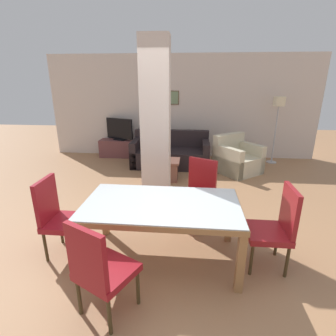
{
  "coord_description": "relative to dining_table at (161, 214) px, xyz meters",
  "views": [
    {
      "loc": [
        0.33,
        -2.67,
        2.09
      ],
      "look_at": [
        0.0,
        0.79,
        0.9
      ],
      "focal_mm": 28.0,
      "sensor_mm": 36.0,
      "label": 1
    }
  ],
  "objects": [
    {
      "name": "dining_chair_far_right",
      "position": [
        0.44,
        0.88,
        -0.08
      ],
      "size": [
        0.62,
        0.62,
        0.98
      ],
      "rotation": [
        0.0,
        0.0,
        2.68
      ],
      "color": "maroon",
      "rests_on": "ground_plane"
    },
    {
      "name": "sofa",
      "position": [
        -0.21,
        3.63,
        -0.32
      ],
      "size": [
        1.89,
        0.91,
        0.84
      ],
      "rotation": [
        0.0,
        0.0,
        3.14
      ],
      "color": "black",
      "rests_on": "ground_plane"
    },
    {
      "name": "divider_pillar",
      "position": [
        -0.26,
        1.44,
        0.74
      ],
      "size": [
        0.45,
        0.35,
        2.7
      ],
      "color": "beige",
      "rests_on": "ground_plane"
    },
    {
      "name": "bottle",
      "position": [
        -0.36,
        2.66,
        -0.08
      ],
      "size": [
        0.07,
        0.07,
        0.22
      ],
      "color": "#194C23",
      "rests_on": "coffee_table"
    },
    {
      "name": "tv_screen",
      "position": [
        -1.66,
        4.27,
        0.16
      ],
      "size": [
        0.78,
        0.33,
        0.59
      ],
      "rotation": [
        0.0,
        0.0,
        2.78
      ],
      "color": "black",
      "rests_on": "tv_stand"
    },
    {
      "name": "dining_chair_head_right",
      "position": [
        1.29,
        0.0,
        -0.08
      ],
      "size": [
        0.46,
        0.46,
        0.98
      ],
      "rotation": [
        0.0,
        0.0,
        1.57
      ],
      "color": "maroon",
      "rests_on": "ground_plane"
    },
    {
      "name": "tv_stand",
      "position": [
        -1.66,
        4.27,
        -0.37
      ],
      "size": [
        1.13,
        0.4,
        0.48
      ],
      "color": "brown",
      "rests_on": "ground_plane"
    },
    {
      "name": "dining_chair_near_left",
      "position": [
        -0.44,
        -0.86,
        -0.08
      ],
      "size": [
        0.62,
        0.62,
        0.98
      ],
      "rotation": [
        0.0,
        0.0,
        -0.47
      ],
      "color": "maroon",
      "rests_on": "ground_plane"
    },
    {
      "name": "back_wall",
      "position": [
        -0.0,
        4.55,
        0.74
      ],
      "size": [
        7.2,
        0.09,
        2.7
      ],
      "color": "beige",
      "rests_on": "ground_plane"
    },
    {
      "name": "dining_chair_head_left",
      "position": [
        -1.26,
        0.0,
        -0.08
      ],
      "size": [
        0.46,
        0.46,
        0.98
      ],
      "rotation": [
        0.0,
        0.0,
        -1.57
      ],
      "color": "maroon",
      "rests_on": "ground_plane"
    },
    {
      "name": "armchair",
      "position": [
        1.37,
        3.28,
        -0.31
      ],
      "size": [
        1.2,
        1.2,
        0.86
      ],
      "rotation": [
        0.0,
        0.0,
        3.81
      ],
      "color": "beige",
      "rests_on": "ground_plane"
    },
    {
      "name": "dining_table",
      "position": [
        0.0,
        0.0,
        0.0
      ],
      "size": [
        1.79,
        1.0,
        0.75
      ],
      "color": "#9C6E42",
      "rests_on": "ground_plane"
    },
    {
      "name": "floor_lamp",
      "position": [
        2.41,
        4.1,
        0.78
      ],
      "size": [
        0.28,
        0.28,
        1.67
      ],
      "color": "#B7B7BC",
      "rests_on": "ground_plane"
    },
    {
      "name": "coffee_table",
      "position": [
        -0.28,
        2.63,
        -0.38
      ],
      "size": [
        0.69,
        0.5,
        0.44
      ],
      "color": "brown",
      "rests_on": "ground_plane"
    },
    {
      "name": "ground_plane",
      "position": [
        0.0,
        0.0,
        -0.61
      ],
      "size": [
        18.0,
        18.0,
        0.0
      ],
      "primitive_type": "plane",
      "color": "#A5764F"
    }
  ]
}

